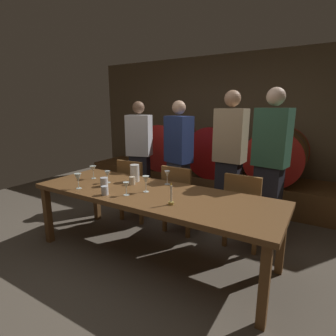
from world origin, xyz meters
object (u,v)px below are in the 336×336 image
object	(u,v)px
chair_left	(135,187)
wine_glass_far_left	(93,169)
dining_table	(152,198)
chair_right	(244,207)
wine_barrel_center	(219,150)
wine_glass_center_right	(126,186)
wine_barrel_right	(277,155)
pitcher	(135,173)
cup_left	(104,182)
wine_glass_left	(78,178)
wine_glass_far_right	(167,175)
chair_center	(180,196)
guest_center_right	(229,160)
wine_glass_center_left	(107,174)
wine_barrel_left	(171,146)
cup_right	(132,181)
guest_far_left	(140,153)
guest_far_right	(270,165)
cup_center	(105,190)
guest_center_left	(178,158)
wine_glass_right	(146,180)
candle_center	(171,199)

from	to	relation	value
chair_left	wine_glass_far_left	distance (m)	0.72
dining_table	chair_right	world-z (taller)	chair_right
wine_barrel_center	wine_glass_center_right	xyz separation A→B (m)	(-0.06, -2.42, -0.03)
wine_barrel_right	chair_right	size ratio (longest dim) A/B	1.02
chair_left	pitcher	bearing A→B (deg)	126.56
wine_barrel_right	cup_left	world-z (taller)	wine_barrel_right
cup_left	wine_barrel_right	bearing A→B (deg)	58.28
dining_table	cup_left	size ratio (longest dim) A/B	26.84
wine_glass_far_left	wine_glass_left	size ratio (longest dim) A/B	0.95
pitcher	cup_left	distance (m)	0.38
wine_glass_center_right	wine_glass_far_right	bearing A→B (deg)	74.17
chair_left	chair_center	size ratio (longest dim) A/B	1.00
guest_center_right	wine_glass_center_left	xyz separation A→B (m)	(-1.08, -1.11, -0.09)
wine_barrel_left	cup_right	distance (m)	2.22
cup_left	wine_barrel_left	bearing A→B (deg)	102.13
wine_barrel_left	wine_glass_far_right	xyz separation A→B (m)	(1.06, -1.89, -0.01)
wine_barrel_center	cup_left	distance (m)	2.36
guest_center_right	wine_glass_center_left	distance (m)	1.55
wine_barrel_left	pitcher	bearing A→B (deg)	-71.34
guest_far_left	guest_far_right	world-z (taller)	guest_far_right
guest_center_right	cup_center	distance (m)	1.66
chair_right	wine_glass_far_right	size ratio (longest dim) A/B	5.51
pitcher	wine_glass_far_right	size ratio (longest dim) A/B	1.26
chair_left	wine_glass_far_left	size ratio (longest dim) A/B	5.56
wine_glass_center_right	cup_center	world-z (taller)	wine_glass_center_right
wine_barrel_left	wine_glass_center_left	distance (m)	2.23
chair_center	wine_glass_left	size ratio (longest dim) A/B	5.26
wine_glass_far_left	cup_left	distance (m)	0.39
cup_center	chair_left	bearing A→B (deg)	112.37
chair_center	wine_glass_far_right	size ratio (longest dim) A/B	5.51
wine_barrel_center	wine_glass_far_right	size ratio (longest dim) A/B	5.61
pitcher	wine_glass_center_right	xyz separation A→B (m)	(0.24, -0.44, -0.01)
guest_far_right	guest_center_left	bearing A→B (deg)	6.01
chair_center	wine_glass_right	distance (m)	0.78
guest_far_left	wine_glass_right	distance (m)	1.64
guest_far_left	wine_glass_center_right	size ratio (longest dim) A/B	12.37
wine_barrel_center	cup_left	size ratio (longest dim) A/B	9.14
chair_right	dining_table	bearing A→B (deg)	42.97
wine_glass_right	wine_glass_far_right	xyz separation A→B (m)	(0.05, 0.35, -0.01)
guest_far_left	wine_glass_right	bearing A→B (deg)	112.26
wine_glass_far_left	dining_table	bearing A→B (deg)	-4.07
wine_barrel_right	wine_glass_center_right	distance (m)	2.63
dining_table	wine_glass_center_right	bearing A→B (deg)	-126.97
wine_barrel_right	cup_center	size ratio (longest dim) A/B	9.82
wine_barrel_center	wine_glass_far_right	xyz separation A→B (m)	(0.09, -1.89, -0.01)
candle_center	pitcher	bearing A→B (deg)	149.91
guest_far_left	cup_center	world-z (taller)	guest_far_left
chair_center	chair_right	distance (m)	0.80
chair_left	chair_center	world-z (taller)	same
guest_center_left	guest_far_right	xyz separation A→B (m)	(1.29, -0.11, 0.07)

